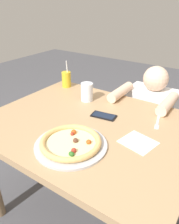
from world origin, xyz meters
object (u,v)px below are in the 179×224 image
object	(u,v)px
fork	(158,121)
pizza_near	(71,143)
cell_phone	(104,116)
diner_seated	(148,127)
drink_cup_colored	(66,79)
water_cup_clear	(87,92)

from	to	relation	value
fork	pizza_near	bearing A→B (deg)	-119.61
cell_phone	diner_seated	distance (m)	0.65
pizza_near	fork	world-z (taller)	pizza_near
drink_cup_colored	cell_phone	xyz separation A→B (m)	(0.51, -0.26, -0.06)
water_cup_clear	diner_seated	xyz separation A→B (m)	(0.33, 0.41, -0.38)
drink_cup_colored	cell_phone	world-z (taller)	drink_cup_colored
pizza_near	fork	size ratio (longest dim) A/B	1.77
pizza_near	diner_seated	distance (m)	0.96
diner_seated	pizza_near	bearing A→B (deg)	-95.79
cell_phone	diner_seated	xyz separation A→B (m)	(0.11, 0.55, -0.32)
drink_cup_colored	pizza_near	bearing A→B (deg)	-48.82
drink_cup_colored	water_cup_clear	distance (m)	0.31
pizza_near	drink_cup_colored	bearing A→B (deg)	131.18
water_cup_clear	diner_seated	distance (m)	0.66
drink_cup_colored	fork	xyz separation A→B (m)	(0.80, -0.13, -0.06)
pizza_near	fork	distance (m)	0.54
diner_seated	cell_phone	bearing A→B (deg)	-101.67
water_cup_clear	fork	bearing A→B (deg)	-0.81
water_cup_clear	diner_seated	bearing A→B (deg)	51.28
drink_cup_colored	fork	world-z (taller)	drink_cup_colored
water_cup_clear	pizza_near	bearing A→B (deg)	-63.27
cell_phone	pizza_near	bearing A→B (deg)	-86.22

